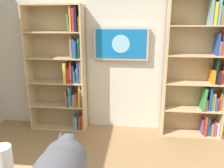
% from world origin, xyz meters
% --- Properties ---
extents(wall_back, '(4.52, 0.06, 2.70)m').
position_xyz_m(wall_back, '(0.00, -2.23, 1.35)').
color(wall_back, beige).
rests_on(wall_back, ground).
extents(bookshelf_left, '(0.90, 0.28, 2.12)m').
position_xyz_m(bookshelf_left, '(-1.18, -2.06, 1.08)').
color(bookshelf_left, tan).
rests_on(bookshelf_left, ground).
extents(bookshelf_right, '(0.92, 0.28, 1.99)m').
position_xyz_m(bookshelf_right, '(0.96, -2.06, 0.98)').
color(bookshelf_right, tan).
rests_on(bookshelf_right, ground).
extents(wall_mounted_tv, '(0.85, 0.07, 0.51)m').
position_xyz_m(wall_mounted_tv, '(0.05, -2.15, 1.42)').
color(wall_mounted_tv, '#B7B7BC').
extents(paper_towel_roll, '(0.11, 0.11, 0.26)m').
position_xyz_m(paper_towel_roll, '(0.58, 0.22, 0.88)').
color(paper_towel_roll, white).
rests_on(paper_towel_roll, desk).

